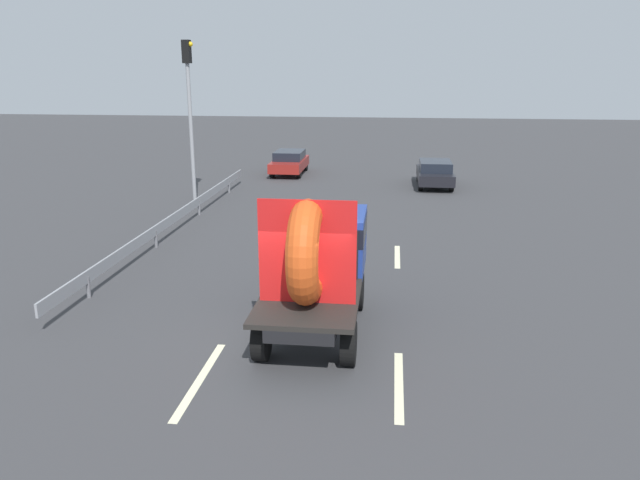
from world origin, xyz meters
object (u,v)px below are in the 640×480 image
Objects in this scene: flatbed_truck at (317,255)px; distant_sedan at (435,173)px; traffic_light at (189,100)px; oncoming_car at (289,162)px.

flatbed_truck is 1.21× the size of distant_sedan.
traffic_light is 8.76m from oncoming_car.
oncoming_car is at bearing 69.31° from traffic_light.
distant_sedan is (3.63, 16.81, -0.92)m from flatbed_truck.
distant_sedan is at bearing 24.87° from traffic_light.
flatbed_truck is at bearing -60.67° from traffic_light.
flatbed_truck is 19.89m from oncoming_car.
distant_sedan and oncoming_car have the same top height.
distant_sedan is 8.01m from oncoming_car.
flatbed_truck is 1.21× the size of oncoming_car.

